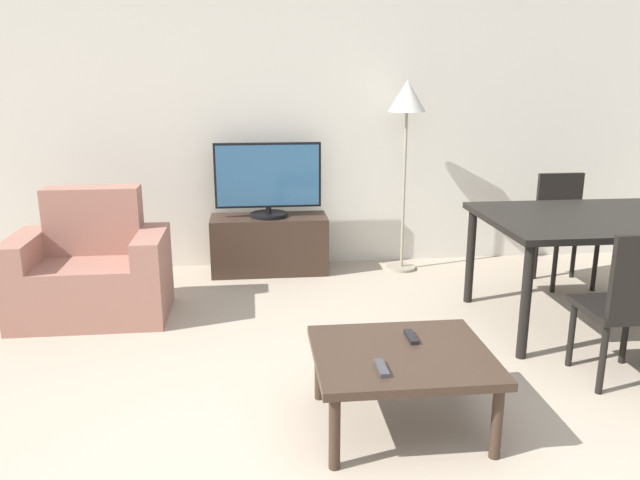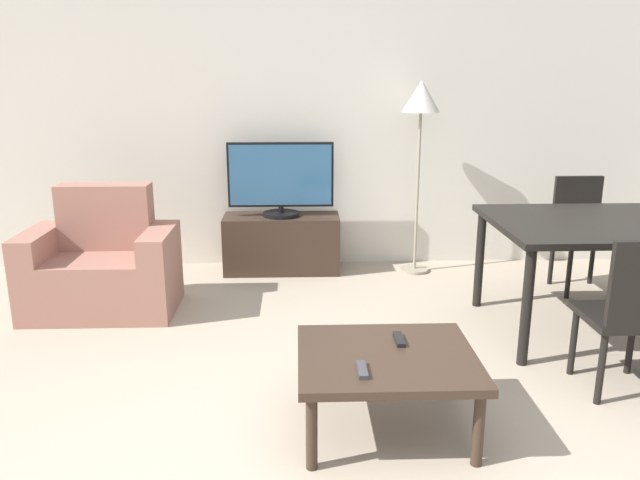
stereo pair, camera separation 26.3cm
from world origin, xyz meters
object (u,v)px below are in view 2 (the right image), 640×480
object	(u,v)px
armchair	(103,268)
tv_stand	(282,243)
dining_table	(604,232)
dining_chair_near	(631,310)
remote_primary	(362,370)
floor_lamp	(421,110)
dining_chair_far	(580,228)
remote_secondary	(399,339)
tv	(281,180)
coffee_table	(387,363)

from	to	relation	value
armchair	tv_stand	size ratio (longest dim) A/B	1.05
dining_table	dining_chair_near	distance (m)	0.89
armchair	remote_primary	world-z (taller)	armchair
dining_table	floor_lamp	distance (m)	1.73
dining_chair_far	remote_secondary	distance (m)	2.47
tv	dining_chair_near	world-z (taller)	tv
tv_stand	dining_chair_far	size ratio (longest dim) A/B	1.11
armchair	floor_lamp	xyz separation A→B (m)	(2.35, 0.80, 1.03)
armchair	remote_secondary	size ratio (longest dim) A/B	6.70
dining_chair_near	floor_lamp	distance (m)	2.40
dining_table	remote_secondary	xyz separation A→B (m)	(-1.44, -0.97, -0.27)
dining_chair_near	tv	bearing A→B (deg)	129.85
dining_table	remote_primary	bearing A→B (deg)	-142.14
coffee_table	dining_chair_far	xyz separation A→B (m)	(1.76, 1.94, 0.14)
tv	remote_primary	world-z (taller)	tv
tv	remote_secondary	size ratio (longest dim) A/B	5.76
tv	remote_primary	bearing A→B (deg)	-81.12
tv_stand	dining_chair_far	xyz separation A→B (m)	(2.30, -0.50, 0.24)
armchair	tv	bearing A→B (deg)	34.47
coffee_table	dining_table	bearing A→B (deg)	36.18
coffee_table	dining_chair_near	xyz separation A→B (m)	(1.27, 0.27, 0.14)
coffee_table	remote_secondary	distance (m)	0.17
tv	coffee_table	xyz separation A→B (m)	(0.54, -2.44, -0.44)
armchair	remote_secondary	distance (m)	2.36
remote_primary	remote_secondary	world-z (taller)	same
dining_chair_far	remote_secondary	world-z (taller)	dining_chair_far
remote_primary	remote_secondary	size ratio (longest dim) A/B	1.00
dining_table	tv	bearing A→B (deg)	146.97
armchair	remote_primary	bearing A→B (deg)	-47.22
tv	floor_lamp	bearing A→B (deg)	-2.49
dining_chair_near	remote_primary	distance (m)	1.47
coffee_table	dining_table	world-z (taller)	dining_table
coffee_table	floor_lamp	xyz separation A→B (m)	(0.58, 2.39, 1.00)
coffee_table	floor_lamp	distance (m)	2.66
floor_lamp	remote_secondary	xyz separation A→B (m)	(-0.50, -2.26, -0.95)
tv_stand	dining_chair_near	xyz separation A→B (m)	(1.81, -2.17, 0.24)
tv	tv_stand	bearing A→B (deg)	90.00
dining_chair_far	floor_lamp	xyz separation A→B (m)	(-1.18, 0.45, 0.87)
tv_stand	dining_table	bearing A→B (deg)	-33.08
tv	dining_chair_near	xyz separation A→B (m)	(1.81, -2.17, -0.31)
armchair	remote_secondary	bearing A→B (deg)	-38.36
armchair	dining_chair_near	size ratio (longest dim) A/B	1.17
dining_chair_near	armchair	bearing A→B (deg)	156.44
remote_primary	coffee_table	bearing A→B (deg)	52.56
tv_stand	remote_secondary	distance (m)	2.40
dining_chair_far	remote_primary	distance (m)	2.84
coffee_table	dining_chair_near	distance (m)	1.31
floor_lamp	remote_secondary	bearing A→B (deg)	-102.52
armchair	remote_primary	distance (m)	2.41
armchair	tv	distance (m)	1.56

